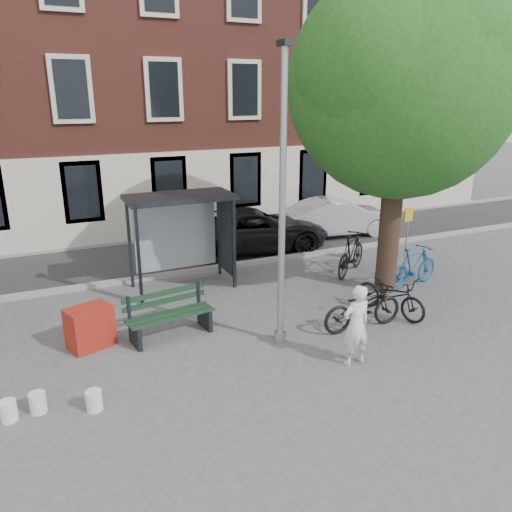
{
  "coord_description": "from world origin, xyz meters",
  "views": [
    {
      "loc": [
        -4.52,
        -8.73,
        5.16
      ],
      "look_at": [
        0.24,
        1.8,
        1.4
      ],
      "focal_mm": 35.0,
      "sensor_mm": 36.0,
      "label": 1
    }
  ],
  "objects_px": {
    "bike_b": "(413,266)",
    "car_dark": "(254,229)",
    "bike_d": "(351,254)",
    "red_stand": "(90,327)",
    "lamppost": "(282,218)",
    "painter": "(356,325)",
    "notice_sign": "(408,224)",
    "bike_c": "(391,295)",
    "bike_a": "(363,307)",
    "bench": "(170,317)",
    "bus_shelter": "(193,218)",
    "car_silver": "(338,217)"
  },
  "relations": [
    {
      "from": "bike_c",
      "to": "car_silver",
      "type": "distance_m",
      "value": 7.23
    },
    {
      "from": "painter",
      "to": "bike_b",
      "type": "relative_size",
      "value": 0.87
    },
    {
      "from": "bench",
      "to": "bike_a",
      "type": "distance_m",
      "value": 4.37
    },
    {
      "from": "bike_c",
      "to": "bike_d",
      "type": "bearing_deg",
      "value": 57.57
    },
    {
      "from": "bike_b",
      "to": "bench",
      "type": "bearing_deg",
      "value": 81.26
    },
    {
      "from": "bike_c",
      "to": "car_dark",
      "type": "height_order",
      "value": "car_dark"
    },
    {
      "from": "car_dark",
      "to": "notice_sign",
      "type": "relative_size",
      "value": 2.73
    },
    {
      "from": "bike_b",
      "to": "bike_c",
      "type": "distance_m",
      "value": 2.21
    },
    {
      "from": "bus_shelter",
      "to": "notice_sign",
      "type": "height_order",
      "value": "bus_shelter"
    },
    {
      "from": "red_stand",
      "to": "bike_d",
      "type": "bearing_deg",
      "value": 11.33
    },
    {
      "from": "bike_c",
      "to": "car_silver",
      "type": "height_order",
      "value": "car_silver"
    },
    {
      "from": "notice_sign",
      "to": "bench",
      "type": "bearing_deg",
      "value": -173.97
    },
    {
      "from": "lamppost",
      "to": "notice_sign",
      "type": "bearing_deg",
      "value": 25.98
    },
    {
      "from": "bus_shelter",
      "to": "painter",
      "type": "relative_size",
      "value": 1.7
    },
    {
      "from": "notice_sign",
      "to": "lamppost",
      "type": "bearing_deg",
      "value": -159.16
    },
    {
      "from": "bike_d",
      "to": "notice_sign",
      "type": "height_order",
      "value": "notice_sign"
    },
    {
      "from": "bench",
      "to": "bike_a",
      "type": "xyz_separation_m",
      "value": [
        4.11,
        -1.48,
        0.07
      ]
    },
    {
      "from": "bike_d",
      "to": "red_stand",
      "type": "distance_m",
      "value": 7.85
    },
    {
      "from": "bike_d",
      "to": "car_silver",
      "type": "height_order",
      "value": "car_silver"
    },
    {
      "from": "painter",
      "to": "bench",
      "type": "relative_size",
      "value": 0.84
    },
    {
      "from": "notice_sign",
      "to": "bike_c",
      "type": "bearing_deg",
      "value": -140.43
    },
    {
      "from": "bike_b",
      "to": "car_dark",
      "type": "distance_m",
      "value": 5.67
    },
    {
      "from": "lamppost",
      "to": "bike_c",
      "type": "xyz_separation_m",
      "value": [
        3.1,
        0.16,
        -2.28
      ]
    },
    {
      "from": "bike_b",
      "to": "bike_d",
      "type": "relative_size",
      "value": 0.91
    },
    {
      "from": "bike_a",
      "to": "red_stand",
      "type": "relative_size",
      "value": 2.25
    },
    {
      "from": "bike_b",
      "to": "painter",
      "type": "bearing_deg",
      "value": 115.79
    },
    {
      "from": "painter",
      "to": "lamppost",
      "type": "bearing_deg",
      "value": -58.96
    },
    {
      "from": "bike_d",
      "to": "bench",
      "type": "bearing_deg",
      "value": 70.24
    },
    {
      "from": "car_silver",
      "to": "notice_sign",
      "type": "relative_size",
      "value": 2.26
    },
    {
      "from": "painter",
      "to": "bike_b",
      "type": "distance_m",
      "value": 4.91
    },
    {
      "from": "car_dark",
      "to": "red_stand",
      "type": "relative_size",
      "value": 5.75
    },
    {
      "from": "painter",
      "to": "bike_a",
      "type": "distance_m",
      "value": 1.66
    },
    {
      "from": "painter",
      "to": "bike_b",
      "type": "xyz_separation_m",
      "value": [
        3.97,
        2.87,
        -0.26
      ]
    },
    {
      "from": "bus_shelter",
      "to": "painter",
      "type": "height_order",
      "value": "bus_shelter"
    },
    {
      "from": "car_dark",
      "to": "bike_d",
      "type": "bearing_deg",
      "value": -147.02
    },
    {
      "from": "bike_a",
      "to": "car_dark",
      "type": "relative_size",
      "value": 0.39
    },
    {
      "from": "lamppost",
      "to": "painter",
      "type": "relative_size",
      "value": 3.64
    },
    {
      "from": "lamppost",
      "to": "bike_b",
      "type": "bearing_deg",
      "value": 16.31
    },
    {
      "from": "car_silver",
      "to": "bench",
      "type": "bearing_deg",
      "value": 131.4
    },
    {
      "from": "bench",
      "to": "notice_sign",
      "type": "bearing_deg",
      "value": 2.65
    },
    {
      "from": "car_dark",
      "to": "bike_c",
      "type": "bearing_deg",
      "value": -164.96
    },
    {
      "from": "bench",
      "to": "lamppost",
      "type": "bearing_deg",
      "value": -39.36
    },
    {
      "from": "lamppost",
      "to": "red_stand",
      "type": "relative_size",
      "value": 6.79
    },
    {
      "from": "bus_shelter",
      "to": "bike_a",
      "type": "xyz_separation_m",
      "value": [
        2.61,
        -4.32,
        -1.39
      ]
    },
    {
      "from": "notice_sign",
      "to": "red_stand",
      "type": "bearing_deg",
      "value": -177.05
    },
    {
      "from": "bike_b",
      "to": "lamppost",
      "type": "bearing_deg",
      "value": 96.17
    },
    {
      "from": "lamppost",
      "to": "red_stand",
      "type": "distance_m",
      "value": 4.69
    },
    {
      "from": "bike_c",
      "to": "bike_d",
      "type": "relative_size",
      "value": 0.91
    },
    {
      "from": "bike_a",
      "to": "car_dark",
      "type": "bearing_deg",
      "value": -1.48
    },
    {
      "from": "lamppost",
      "to": "bike_b",
      "type": "height_order",
      "value": "lamppost"
    }
  ]
}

